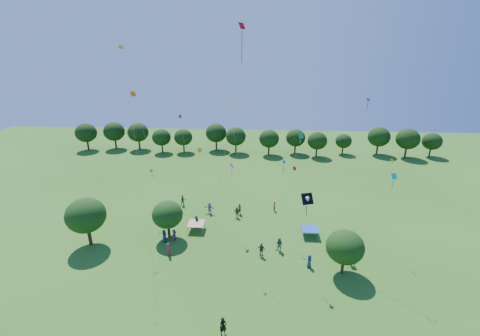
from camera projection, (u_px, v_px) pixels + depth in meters
name	position (u px, v px, depth m)	size (l,w,h in m)	color
near_tree_west	(86.00, 215.00, 39.76)	(4.86, 4.86, 6.39)	#422B19
near_tree_north	(167.00, 215.00, 41.54)	(3.98, 3.98, 5.25)	#422B19
near_tree_east	(345.00, 247.00, 34.78)	(4.13, 4.13, 5.23)	#422B19
treeline	(244.00, 136.00, 77.37)	(88.01, 8.77, 6.77)	#422B19
tent_red_stripe	(196.00, 223.00, 44.15)	(2.20, 2.20, 1.10)	red
tent_blue	(310.00, 229.00, 42.80)	(2.20, 2.20, 1.10)	#1A46AE
man_in_black	(223.00, 326.00, 27.79)	(0.67, 0.43, 1.79)	black
crowd_person_0	(167.00, 213.00, 47.43)	(0.77, 0.42, 1.56)	navy
crowd_person_1	(240.00, 209.00, 48.54)	(0.67, 0.43, 1.79)	maroon
crowd_person_2	(183.00, 200.00, 51.34)	(0.87, 0.47, 1.76)	#2E5A26
crowd_person_3	(331.00, 246.00, 39.32)	(1.21, 0.54, 1.85)	beige
crowd_person_4	(261.00, 250.00, 38.59)	(1.04, 0.47, 1.76)	#3B312F
crowd_person_5	(174.00, 235.00, 41.90)	(1.44, 0.51, 1.54)	#925584
crowd_person_6	(164.00, 236.00, 41.51)	(0.84, 0.45, 1.70)	#1B1F50
crowd_person_7	(274.00, 206.00, 49.63)	(0.57, 0.37, 1.53)	maroon
crowd_person_8	(196.00, 222.00, 44.92)	(0.86, 0.47, 1.75)	#214E2F
crowd_person_9	(350.00, 258.00, 37.10)	(1.15, 0.52, 1.76)	#A69185
crowd_person_10	(237.00, 212.00, 47.59)	(1.02, 0.46, 1.73)	#403533
crowd_person_11	(209.00, 208.00, 48.85)	(1.66, 0.59, 1.78)	#A35F87
crowd_person_12	(309.00, 261.00, 36.63)	(0.80, 0.43, 1.61)	navy
crowd_person_13	(169.00, 249.00, 38.66)	(0.65, 0.42, 1.75)	#9C1C3E
crowd_person_14	(279.00, 245.00, 39.49)	(0.91, 0.49, 1.84)	#295F3B
pirate_kite	(307.00, 199.00, 32.99)	(2.33, 1.04, 8.28)	black
red_high_kite	(235.00, 79.00, 32.16)	(3.91, 1.45, 24.65)	red
small_kite_0	(290.00, 183.00, 39.79)	(2.58, 3.38, 8.59)	red
small_kite_1	(199.00, 157.00, 49.70)	(0.71, 2.31, 7.93)	#FFA50D
small_kite_2	(379.00, 192.00, 33.05)	(3.38, 1.11, 11.93)	#BDE314
small_kite_3	(298.00, 147.00, 42.75)	(2.64, 2.25, 11.96)	#1A923D
small_kite_4	(358.00, 138.00, 39.52)	(4.31, 5.50, 16.68)	#124CB8
small_kite_5	(184.00, 140.00, 46.42)	(1.43, 1.10, 13.67)	purple
small_kite_6	(248.00, 135.00, 33.67)	(1.28, 1.74, 21.77)	white
small_kite_7	(386.00, 191.00, 32.25)	(3.80, 0.86, 10.72)	#0DC4A7
small_kite_8	(141.00, 120.00, 40.52)	(4.00, 1.51, 17.38)	#D45C0C
small_kite_9	(236.00, 146.00, 36.66)	(3.08, 4.92, 16.63)	#F7A40D
small_kite_10	(131.00, 114.00, 36.14)	(1.54, 1.33, 22.67)	orange
small_kite_11	(156.00, 178.00, 45.58)	(3.40, 1.15, 6.43)	green
small_kite_12	(282.00, 180.00, 40.26)	(1.36, 4.24, 9.11)	#1232B5
small_kite_13	(231.00, 172.00, 42.44)	(1.22, 4.30, 8.32)	#9E1A92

